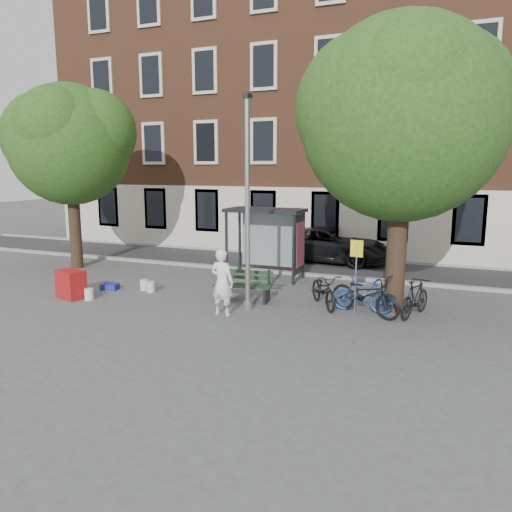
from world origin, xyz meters
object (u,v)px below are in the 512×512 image
object	(u,v)px
bus_shelter	(276,228)
painter	(222,282)
bike_d	(415,298)
notice_sign	(356,259)
red_stand	(71,284)
bike_a	(365,294)
car_dark	(329,245)
lamppost	(247,215)
bench	(243,287)
bike_c	(323,290)
bike_b	(362,295)

from	to	relation	value
bus_shelter	painter	distance (m)	5.04
bike_d	bus_shelter	bearing A→B (deg)	-12.30
bus_shelter	notice_sign	distance (m)	4.91
red_stand	bike_a	bearing A→B (deg)	10.68
painter	car_dark	size ratio (longest dim) A/B	0.35
bike_a	notice_sign	size ratio (longest dim) A/B	1.06
lamppost	bench	size ratio (longest dim) A/B	3.29
painter	bike_a	world-z (taller)	painter
painter	bike_c	bearing A→B (deg)	-136.19
bike_c	red_stand	xyz separation A→B (m)	(-7.69, -2.06, -0.07)
bike_b	notice_sign	size ratio (longest dim) A/B	0.83
painter	bike_a	distance (m)	4.04
red_stand	notice_sign	bearing A→B (deg)	11.53
lamppost	red_stand	world-z (taller)	lamppost
lamppost	bench	xyz separation A→B (m)	(-0.51, 0.82, -2.36)
bike_b	red_stand	size ratio (longest dim) A/B	1.95
painter	bike_a	xyz separation A→B (m)	(3.72, 1.55, -0.36)
lamppost	bus_shelter	xyz separation A→B (m)	(-0.61, 4.11, -0.87)
bus_shelter	bike_c	xyz separation A→B (m)	(2.61, -3.03, -1.40)
bike_a	car_dark	world-z (taller)	car_dark
bench	bike_c	size ratio (longest dim) A/B	0.95
red_stand	painter	bearing A→B (deg)	1.60
bus_shelter	bike_d	world-z (taller)	bus_shelter
bus_shelter	red_stand	world-z (taller)	bus_shelter
bench	bike_c	bearing A→B (deg)	-0.36
bike_b	bike_c	xyz separation A→B (m)	(-1.18, 0.17, -0.01)
bench	bike_b	xyz separation A→B (m)	(3.69, 0.09, 0.10)
painter	car_dark	xyz separation A→B (m)	(0.83, 9.06, -0.20)
bike_d	notice_sign	xyz separation A→B (m)	(-1.62, -0.26, 1.04)
painter	bike_b	world-z (taller)	painter
lamppost	bike_a	size ratio (longest dim) A/B	2.72
bus_shelter	bike_a	bearing A→B (deg)	-40.99
bike_d	car_dark	world-z (taller)	car_dark
notice_sign	bike_b	bearing A→B (deg)	39.17
painter	car_dark	bearing A→B (deg)	-89.76
bus_shelter	red_stand	distance (m)	7.34
bus_shelter	bike_a	world-z (taller)	bus_shelter
bike_d	red_stand	distance (m)	10.51
lamppost	painter	size ratio (longest dim) A/B	3.22
bike_c	lamppost	bearing A→B (deg)	175.11
bus_shelter	bike_b	xyz separation A→B (m)	(3.79, -3.20, -1.39)
bike_c	bike_d	size ratio (longest dim) A/B	1.11
bench	lamppost	bearing A→B (deg)	-64.47
bike_a	notice_sign	bearing A→B (deg)	99.43
bus_shelter	bike_c	size ratio (longest dim) A/B	1.45
bus_shelter	bench	bearing A→B (deg)	-88.23
bus_shelter	painter	xyz separation A→B (m)	(0.19, -4.94, -0.97)
lamppost	bike_a	xyz separation A→B (m)	(3.30, 0.71, -2.19)
bike_c	notice_sign	size ratio (longest dim) A/B	0.93
bench	bike_d	size ratio (longest dim) A/B	1.05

